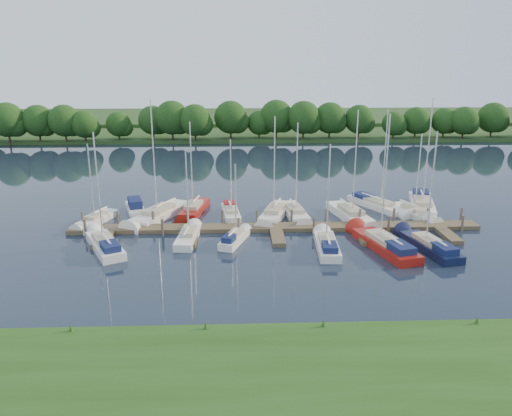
{
  "coord_description": "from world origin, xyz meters",
  "views": [
    {
      "loc": [
        -3.61,
        -38.15,
        15.99
      ],
      "look_at": [
        -1.89,
        8.0,
        2.2
      ],
      "focal_mm": 35.0,
      "sensor_mm": 36.0,
      "label": 1
    }
  ],
  "objects_px": {
    "motorboat": "(136,210)",
    "sailboat_n_5": "(274,215)",
    "dock": "(276,230)",
    "sailboat_n_0": "(96,220)",
    "sailboat_s_2": "(235,239)"
  },
  "relations": [
    {
      "from": "sailboat_n_5",
      "to": "motorboat",
      "type": "bearing_deg",
      "value": 9.6
    },
    {
      "from": "sailboat_n_5",
      "to": "sailboat_s_2",
      "type": "xyz_separation_m",
      "value": [
        -4.15,
        -7.36,
        0.04
      ]
    },
    {
      "from": "sailboat_n_0",
      "to": "motorboat",
      "type": "height_order",
      "value": "sailboat_n_0"
    },
    {
      "from": "dock",
      "to": "sailboat_n_0",
      "type": "xyz_separation_m",
      "value": [
        -18.1,
        3.34,
        0.07
      ]
    },
    {
      "from": "motorboat",
      "to": "sailboat_s_2",
      "type": "bearing_deg",
      "value": 121.46
    },
    {
      "from": "motorboat",
      "to": "sailboat_s_2",
      "type": "distance_m",
      "value": 14.35
    },
    {
      "from": "motorboat",
      "to": "sailboat_n_5",
      "type": "bearing_deg",
      "value": 154.69
    },
    {
      "from": "sailboat_n_0",
      "to": "sailboat_s_2",
      "type": "bearing_deg",
      "value": 175.15
    },
    {
      "from": "sailboat_s_2",
      "to": "sailboat_n_5",
      "type": "bearing_deg",
      "value": 80.08
    },
    {
      "from": "dock",
      "to": "sailboat_s_2",
      "type": "relative_size",
      "value": 5.29
    },
    {
      "from": "dock",
      "to": "sailboat_s_2",
      "type": "distance_m",
      "value": 4.86
    },
    {
      "from": "sailboat_n_5",
      "to": "dock",
      "type": "bearing_deg",
      "value": 105.18
    },
    {
      "from": "dock",
      "to": "motorboat",
      "type": "height_order",
      "value": "motorboat"
    },
    {
      "from": "sailboat_n_5",
      "to": "sailboat_n_0",
      "type": "bearing_deg",
      "value": 21.43
    },
    {
      "from": "dock",
      "to": "sailboat_s_2",
      "type": "xyz_separation_m",
      "value": [
        -3.96,
        -2.81,
        0.12
      ]
    }
  ]
}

